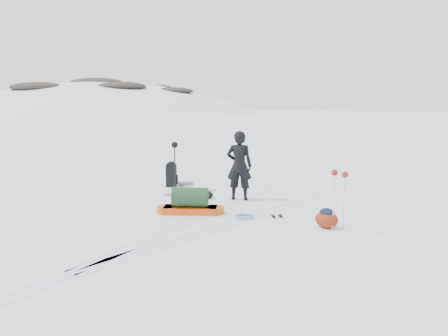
{
  "coord_description": "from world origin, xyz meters",
  "views": [
    {
      "loc": [
        5.92,
        -8.91,
        2.64
      ],
      "look_at": [
        -0.14,
        0.15,
        0.95
      ],
      "focal_mm": 35.0,
      "sensor_mm": 36.0,
      "label": 1
    }
  ],
  "objects_px": {
    "pulk_sled": "(190,203)",
    "ski_poles_black": "(175,151)",
    "expedition_rucksack": "(173,175)",
    "skier": "(239,166)"
  },
  "relations": [
    {
      "from": "pulk_sled",
      "to": "expedition_rucksack",
      "type": "relative_size",
      "value": 1.98
    },
    {
      "from": "pulk_sled",
      "to": "ski_poles_black",
      "type": "xyz_separation_m",
      "value": [
        -1.83,
        1.62,
        0.97
      ]
    },
    {
      "from": "pulk_sled",
      "to": "expedition_rucksack",
      "type": "xyz_separation_m",
      "value": [
        -2.44,
        2.25,
        0.13
      ]
    },
    {
      "from": "skier",
      "to": "ski_poles_black",
      "type": "bearing_deg",
      "value": -17.49
    },
    {
      "from": "skier",
      "to": "pulk_sled",
      "type": "xyz_separation_m",
      "value": [
        -0.22,
        -1.83,
        -0.69
      ]
    },
    {
      "from": "skier",
      "to": "expedition_rucksack",
      "type": "relative_size",
      "value": 2.27
    },
    {
      "from": "skier",
      "to": "pulk_sled",
      "type": "relative_size",
      "value": 1.15
    },
    {
      "from": "expedition_rucksack",
      "to": "ski_poles_black",
      "type": "relative_size",
      "value": 0.55
    },
    {
      "from": "pulk_sled",
      "to": "ski_poles_black",
      "type": "relative_size",
      "value": 1.1
    },
    {
      "from": "skier",
      "to": "pulk_sled",
      "type": "height_order",
      "value": "skier"
    }
  ]
}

